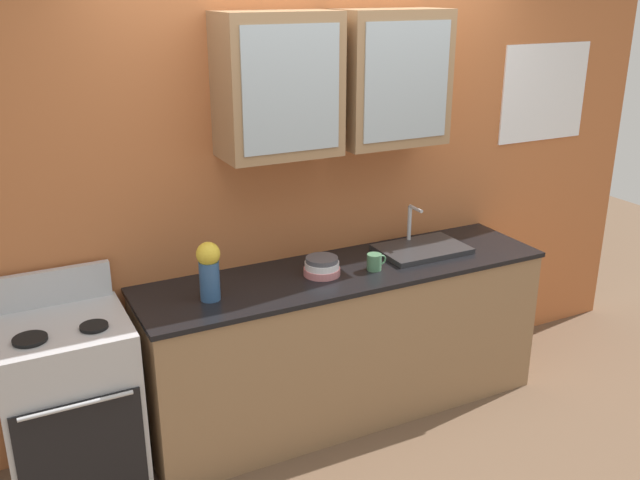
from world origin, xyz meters
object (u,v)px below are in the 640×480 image
object	(u,v)px
bowl_stack	(322,266)
vase	(209,269)
sink_faucet	(422,248)
cup_near_sink	(375,262)
stove_range	(71,407)

from	to	relation	value
bowl_stack	vase	distance (m)	0.65
sink_faucet	vase	bearing A→B (deg)	-176.39
cup_near_sink	bowl_stack	bearing A→B (deg)	167.01
sink_faucet	bowl_stack	size ratio (longest dim) A/B	2.58
stove_range	vase	bearing A→B (deg)	-3.27
sink_faucet	cup_near_sink	size ratio (longest dim) A/B	4.40
stove_range	cup_near_sink	xyz separation A→B (m)	(1.65, -0.08, 0.49)
vase	cup_near_sink	bearing A→B (deg)	-2.15
bowl_stack	cup_near_sink	distance (m)	0.30
stove_range	sink_faucet	world-z (taller)	sink_faucet
vase	sink_faucet	bearing A→B (deg)	3.61
bowl_stack	cup_near_sink	size ratio (longest dim) A/B	1.70
bowl_stack	cup_near_sink	bearing A→B (deg)	-12.99
sink_faucet	cup_near_sink	world-z (taller)	sink_faucet
sink_faucet	vase	size ratio (longest dim) A/B	1.70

